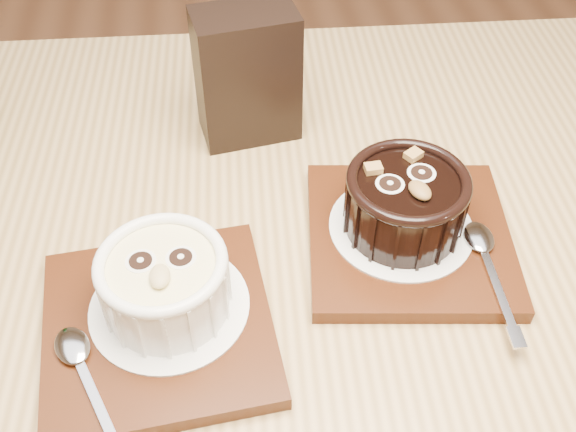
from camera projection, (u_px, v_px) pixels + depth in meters
name	position (u px, v px, depth m)	size (l,w,h in m)	color
ground	(218.00, 420.00, 1.30)	(5.00, 5.00, 0.00)	brown
table	(269.00, 328.00, 0.66)	(1.25, 0.87, 0.75)	olive
tray_left	(159.00, 327.00, 0.54)	(0.18, 0.18, 0.01)	#451E0B
doily_left	(170.00, 306.00, 0.55)	(0.13, 0.13, 0.00)	white
ramekin_white	(164.00, 281.00, 0.52)	(0.10, 0.10, 0.06)	white
spoon_left	(87.00, 380.00, 0.50)	(0.03, 0.13, 0.01)	silver
tray_right	(409.00, 237.00, 0.61)	(0.18, 0.18, 0.01)	#451E0B
doily_right	(401.00, 227.00, 0.61)	(0.13, 0.13, 0.00)	white
ramekin_dark	(406.00, 200.00, 0.58)	(0.11, 0.11, 0.06)	black
spoon_right	(491.00, 267.00, 0.57)	(0.03, 0.13, 0.01)	silver
condiment_stand	(247.00, 76.00, 0.68)	(0.10, 0.06, 0.14)	black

